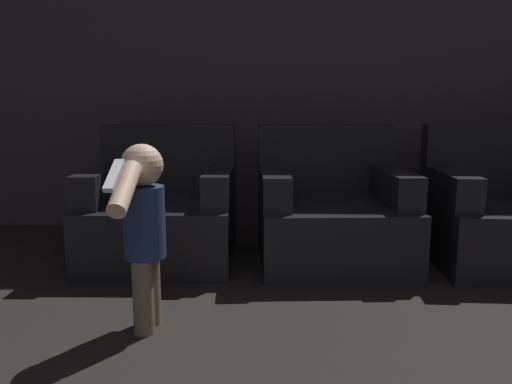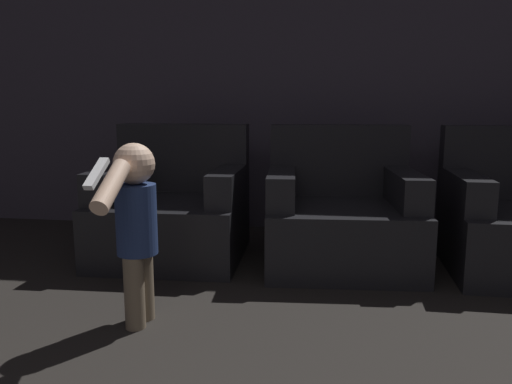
% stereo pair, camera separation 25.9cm
% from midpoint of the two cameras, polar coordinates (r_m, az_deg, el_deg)
% --- Properties ---
extents(wall_back, '(8.40, 0.05, 2.60)m').
position_cam_midpoint_polar(wall_back, '(3.97, 9.15, 14.41)').
color(wall_back, '#3D3842').
rests_on(wall_back, ground_plane).
extents(armchair_left, '(0.93, 0.89, 0.85)m').
position_cam_midpoint_polar(armchair_left, '(3.28, -7.16, -2.23)').
color(armchair_left, black).
rests_on(armchair_left, ground_plane).
extents(armchair_middle, '(0.96, 0.92, 0.85)m').
position_cam_midpoint_polar(armchair_middle, '(3.17, 12.01, -2.78)').
color(armchair_middle, black).
rests_on(armchair_middle, ground_plane).
extents(person_toddler, '(0.18, 0.57, 0.82)m').
position_cam_midpoint_polar(person_toddler, '(2.21, -10.37, -3.17)').
color(person_toddler, brown).
rests_on(person_toddler, ground_plane).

